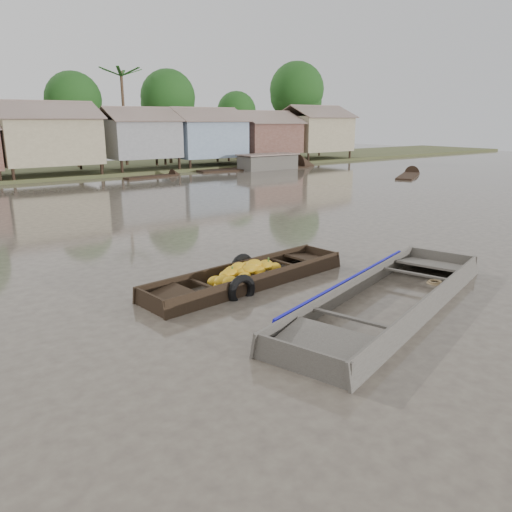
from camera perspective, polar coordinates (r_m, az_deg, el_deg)
ground at (r=12.04m, az=3.14°, el=-4.52°), size 120.00×120.00×0.00m
riverbank at (r=41.85m, az=-22.93°, el=12.78°), size 120.00×12.47×10.22m
banana_boat at (r=12.80m, az=-1.17°, el=-2.45°), size 6.02×2.03×0.84m
viewer_boat at (r=11.70m, az=14.85°, el=-5.29°), size 8.02×4.19×0.63m
distant_boats at (r=39.04m, az=-5.61°, el=9.56°), size 48.12×15.04×1.38m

